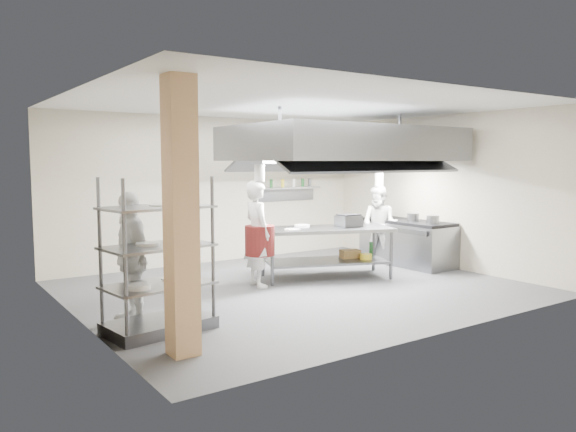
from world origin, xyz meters
TOP-DOWN VIEW (x-y plane):
  - floor at (0.00, 0.00)m, footprint 7.00×7.00m
  - ceiling at (0.00, 0.00)m, footprint 7.00×7.00m
  - wall_back at (0.00, 3.00)m, footprint 7.00×0.00m
  - wall_left at (-3.50, 0.00)m, footprint 0.00×6.00m
  - wall_right at (3.50, 0.00)m, footprint 0.00×6.00m
  - column at (-2.90, -1.90)m, footprint 0.30×0.30m
  - exhaust_hood at (1.30, 0.40)m, footprint 4.00×2.50m
  - hood_strip_a at (0.40, 0.40)m, footprint 1.60×0.12m
  - hood_strip_b at (2.20, 0.40)m, footprint 1.60×0.12m
  - wall_shelf at (1.80, 2.84)m, footprint 1.50×0.28m
  - island at (0.90, 0.39)m, footprint 2.51×1.73m
  - island_worktop at (0.90, 0.39)m, footprint 2.51×1.73m
  - island_undershelf at (0.90, 0.39)m, footprint 2.31×1.57m
  - pass_rack at (-2.80, -0.96)m, footprint 1.36×0.91m
  - cooking_range at (3.08, 0.50)m, footprint 0.80×2.00m
  - range_top at (3.08, 0.50)m, footprint 0.78×1.96m
  - chef_head at (-0.50, 0.48)m, footprint 0.49×0.69m
  - chef_line at (2.60, 0.80)m, footprint 0.87×0.95m
  - chef_plating at (-2.95, -0.40)m, footprint 0.46×1.02m
  - griddle at (1.30, 0.25)m, footprint 0.42×0.33m
  - wicker_basket at (1.40, 0.33)m, footprint 0.39×0.32m
  - stockpot at (3.02, 0.29)m, footprint 0.24×0.24m
  - plate_stack at (-2.80, -0.96)m, footprint 0.28×0.28m

SIDE VIEW (x-z plane):
  - floor at x=0.00m, z-range 0.00..0.00m
  - island_undershelf at x=0.90m, z-range 0.28..0.32m
  - wicker_basket at x=1.40m, z-range 0.32..0.47m
  - cooking_range at x=3.08m, z-range 0.00..0.84m
  - island at x=0.90m, z-range 0.00..0.91m
  - plate_stack at x=-2.80m, z-range 0.58..0.64m
  - chef_line at x=2.60m, z-range 0.00..1.60m
  - chef_plating at x=-2.95m, z-range 0.00..1.71m
  - range_top at x=3.08m, z-range 0.84..0.90m
  - island_worktop at x=0.90m, z-range 0.85..0.91m
  - chef_head at x=-0.50m, z-range 0.00..1.78m
  - pass_rack at x=-2.80m, z-range 0.00..1.91m
  - stockpot at x=3.02m, z-range 0.90..1.06m
  - griddle at x=1.30m, z-range 0.91..1.11m
  - wall_back at x=0.00m, z-range -2.00..5.00m
  - wall_left at x=-3.50m, z-range -1.50..4.50m
  - wall_right at x=3.50m, z-range -1.50..4.50m
  - column at x=-2.90m, z-range 0.00..3.00m
  - wall_shelf at x=1.80m, z-range 1.48..1.52m
  - hood_strip_a at x=0.40m, z-range 2.06..2.10m
  - hood_strip_b at x=2.20m, z-range 2.06..2.10m
  - exhaust_hood at x=1.30m, z-range 2.10..2.70m
  - ceiling at x=0.00m, z-range 3.00..3.00m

